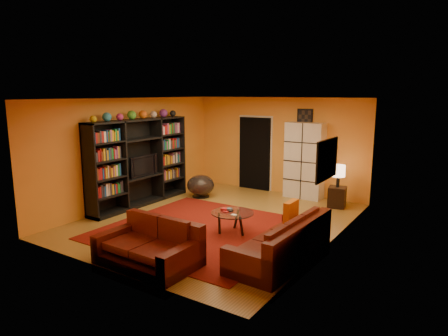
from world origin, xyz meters
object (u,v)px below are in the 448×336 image
Objects in this scene: bowl_chair at (201,185)px; side_table at (337,197)px; coffee_table at (232,215)px; table_lamp at (338,171)px; loveseat at (152,246)px; storage_cabinet at (305,161)px; entertainment_unit at (139,162)px; sofa at (285,244)px; tv at (141,166)px.

bowl_chair is 3.47m from side_table.
coffee_table is 3.17m from table_lamp.
storage_cabinet is at bearing -4.39° from loveseat.
loveseat is (2.63, -2.41, -0.77)m from entertainment_unit.
side_table is at bearing -16.47° from loveseat.
loveseat is 0.83× the size of storage_cabinet.
entertainment_unit is 1.52× the size of storage_cabinet.
loveseat is 1.95× the size of coffee_table.
coffee_table is at bearing -9.97° from entertainment_unit.
sofa and loveseat have the same top height.
loveseat is 5.04m from side_table.
entertainment_unit is 4.16× the size of bowl_chair.
entertainment_unit is 3.12m from coffee_table.
storage_cabinet is (3.13, 2.80, -0.06)m from entertainment_unit.
coffee_table is at bearing -100.28° from tv.
tv is at bearing -149.89° from table_lamp.
tv is at bearing 8.81° from entertainment_unit.
storage_cabinet is at bearing 110.33° from sofa.
storage_cabinet is (0.50, 5.21, 0.70)m from loveseat.
table_lamp reaches higher than coffee_table.
bowl_chair is (-3.58, 2.54, 0.03)m from sofa.
entertainment_unit is 1.36× the size of sofa.
storage_cabinet is at bearing 41.78° from entertainment_unit.
tv reaches higher than loveseat.
entertainment_unit is 0.09m from tv.
loveseat is at bearing -133.17° from tv.
entertainment_unit is 3.65m from loveseat.
tv is 1.71m from bowl_chair.
entertainment_unit is 1.76m from bowl_chair.
loveseat is (2.58, -2.42, -0.69)m from tv.
table_lamp is at bearing -59.89° from tv.
storage_cabinet is 1.32m from side_table.
entertainment_unit reaches higher than storage_cabinet.
sofa is 4.42× the size of side_table.
tv reaches higher than coffee_table.
entertainment_unit is 4.79m from table_lamp.
tv reaches higher than bowl_chair.
coffee_table is 1.57× the size of table_lamp.
entertainment_unit is at bearing 98.81° from tv.
loveseat is at bearing -107.59° from side_table.
loveseat is 5.07m from table_lamp.
bowl_chair is (0.78, 1.36, -0.66)m from tv.
side_table is at bearing 0.00° from table_lamp.
storage_cabinet is at bearing 157.94° from side_table.
side_table is (3.32, 1.02, -0.06)m from bowl_chair.
tv is at bearing -136.81° from storage_cabinet.
entertainment_unit is at bearing -121.21° from bowl_chair.
bowl_chair is 1.44× the size of side_table.
loveseat is at bearing -42.53° from entertainment_unit.
storage_cabinet is 2.73× the size of bowl_chair.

